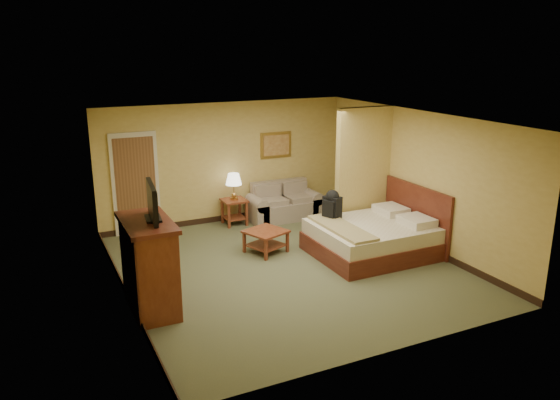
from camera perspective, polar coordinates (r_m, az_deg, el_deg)
floor at (r=9.61m, az=0.71°, el=-7.08°), size 6.00×6.00×0.00m
ceiling at (r=8.92m, az=0.77°, el=8.48°), size 6.00×6.00×0.00m
back_wall at (r=11.87m, az=-5.71°, el=3.89°), size 5.50×0.02×2.60m
left_wall at (r=8.38m, az=-16.37°, el=-1.78°), size 0.02×6.00×2.60m
right_wall at (r=10.65m, az=14.13°, el=2.10°), size 0.02×6.00×2.60m
partition at (r=11.02m, az=8.66°, el=2.85°), size 1.20×0.15×2.60m
door at (r=11.40m, az=-14.85°, el=1.55°), size 0.94×0.16×2.10m
baseboard at (r=12.18m, az=-5.53°, el=-1.83°), size 5.50×0.02×0.12m
loveseat at (r=12.19m, az=0.40°, el=-0.71°), size 1.63×0.76×0.82m
side_table at (r=11.80m, az=-4.80°, el=-0.83°), size 0.51×0.51×0.56m
table_lamp at (r=11.63m, az=-4.87°, el=2.11°), size 0.35×0.35×0.57m
coffee_table at (r=10.20m, az=-1.49°, el=-3.86°), size 0.86×0.86×0.43m
wall_picture at (r=12.24m, az=-0.42°, el=5.77°), size 0.75×0.04×0.58m
dresser at (r=8.14m, az=-13.49°, el=-6.64°), size 0.67×1.28×1.37m
tv at (r=7.86m, az=-13.22°, el=-0.30°), size 0.26×0.86×0.52m
bed at (r=10.30m, az=10.07°, el=-3.79°), size 2.20×1.87×1.21m
backpack at (r=10.28m, az=5.49°, el=-0.37°), size 0.32×0.38×0.55m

